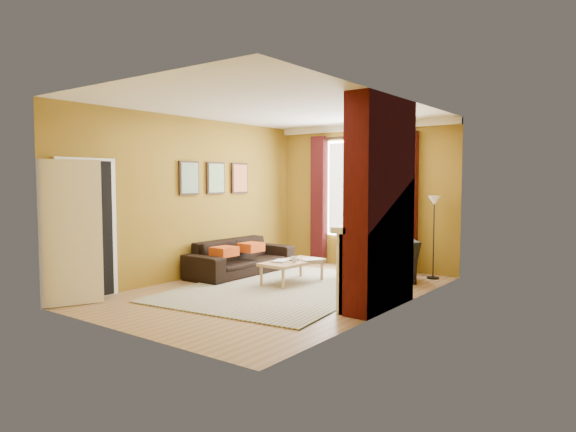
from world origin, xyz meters
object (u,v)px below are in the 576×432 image
object	(u,v)px
coffee_table	(292,263)
armchair	(380,260)
wicker_stool	(385,265)
floor_lamp	(434,214)
sofa	(241,257)

from	to	relation	value
coffee_table	armchair	bearing A→B (deg)	47.22
coffee_table	wicker_stool	size ratio (longest dim) A/B	3.05
coffee_table	floor_lamp	xyz separation A→B (m)	(1.71, 1.81, 0.80)
sofa	coffee_table	distance (m)	1.26
sofa	wicker_stool	size ratio (longest dim) A/B	5.66
coffee_table	wicker_stool	world-z (taller)	wicker_stool
wicker_stool	floor_lamp	size ratio (longest dim) A/B	0.27
sofa	coffee_table	bearing A→B (deg)	-96.05
armchair	wicker_stool	bearing A→B (deg)	-112.90
sofa	floor_lamp	xyz separation A→B (m)	(2.97, 1.67, 0.82)
armchair	coffee_table	xyz separation A→B (m)	(-1.08, -1.05, -0.02)
wicker_stool	armchair	bearing A→B (deg)	-73.76
sofa	floor_lamp	distance (m)	3.50
floor_lamp	coffee_table	bearing A→B (deg)	-133.51
floor_lamp	sofa	bearing A→B (deg)	-150.70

